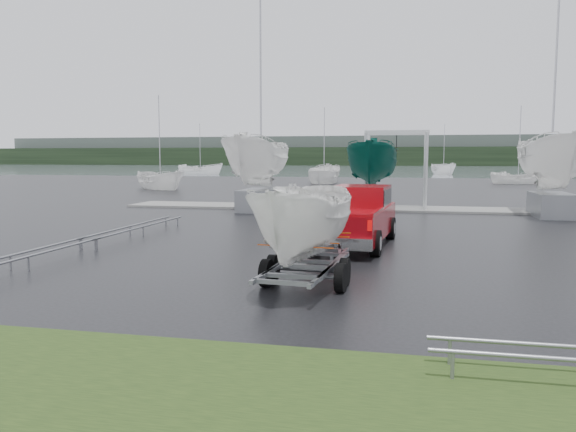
{
  "coord_description": "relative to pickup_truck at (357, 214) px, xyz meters",
  "views": [
    {
      "loc": [
        0.23,
        -16.74,
        2.74
      ],
      "look_at": [
        -2.88,
        -2.41,
        1.2
      ],
      "focal_mm": 35.0,
      "sensor_mm": 36.0,
      "label": 1
    }
  ],
  "objects": [
    {
      "name": "moored_boat_4",
      "position": [
        -30.76,
        66.25,
        -0.94
      ],
      "size": [
        3.05,
        2.98,
        11.64
      ],
      "rotation": [
        0.0,
        0.0,
        1.66
      ],
      "color": "white",
      "rests_on": "ground"
    },
    {
      "name": "mast_rack_1",
      "position": [
        -7.65,
        -5.89,
        -0.6
      ],
      "size": [
        0.56,
        6.5,
        0.06
      ],
      "rotation": [
        0.0,
        0.0,
        1.57
      ],
      "color": "gray",
      "rests_on": "ground"
    },
    {
      "name": "boat_hoist",
      "position": [
        0.88,
        12.11,
        1.72
      ],
      "size": [
        3.3,
        2.18,
        4.12
      ],
      "color": "silver",
      "rests_on": "ground"
    },
    {
      "name": "treeline",
      "position": [
        1.35,
        169.11,
        2.05
      ],
      "size": [
        300.0,
        8.0,
        6.0
      ],
      "primitive_type": "cube",
      "color": "black",
      "rests_on": "ground"
    },
    {
      "name": "moored_boat_5",
      "position": [
        6.86,
        75.38,
        -0.95
      ],
      "size": [
        3.52,
        3.57,
        11.78
      ],
      "rotation": [
        0.0,
        0.0,
        0.27
      ],
      "color": "white",
      "rests_on": "ground"
    },
    {
      "name": "keelboat_0",
      "position": [
        -5.97,
        10.11,
        3.35
      ],
      "size": [
        2.7,
        3.2,
        10.88
      ],
      "color": "gray",
      "rests_on": "ground"
    },
    {
      "name": "keelboat_2",
      "position": [
        8.02,
        10.11,
        3.38
      ],
      "size": [
        2.72,
        3.2,
        10.9
      ],
      "color": "gray",
      "rests_on": "ground"
    },
    {
      "name": "far_hill",
      "position": [
        1.35,
        177.11,
        4.05
      ],
      "size": [
        300.0,
        6.0,
        10.0
      ],
      "primitive_type": "cube",
      "color": "#4C5651",
      "rests_on": "ground"
    },
    {
      "name": "grass_verge",
      "position": [
        1.35,
        -11.89,
        -0.94
      ],
      "size": [
        40.0,
        40.0,
        0.0
      ],
      "primitive_type": "plane",
      "color": "#203213",
      "rests_on": "ground"
    },
    {
      "name": "ground_plane",
      "position": [
        1.35,
        -0.89,
        -0.95
      ],
      "size": [
        120.0,
        120.0,
        0.0
      ],
      "primitive_type": "plane",
      "color": "black",
      "rests_on": "ground"
    },
    {
      "name": "pickup_truck",
      "position": [
        0.0,
        0.0,
        0.0
      ],
      "size": [
        2.37,
        5.6,
        1.82
      ],
      "rotation": [
        0.0,
        0.0,
        -0.08
      ],
      "color": "maroon",
      "rests_on": "ground"
    },
    {
      "name": "trailer_parked",
      "position": [
        -0.52,
        -5.6,
        1.64
      ],
      "size": [
        1.8,
        3.65,
        4.77
      ],
      "rotation": [
        0.0,
        0.0,
        -0.04
      ],
      "color": "gray",
      "rests_on": "ground"
    },
    {
      "name": "trailer_hitched",
      "position": [
        -0.52,
        -6.19,
        1.78
      ],
      "size": [
        1.85,
        3.69,
        5.03
      ],
      "rotation": [
        0.0,
        0.0,
        -0.08
      ],
      "color": "gray",
      "rests_on": "ground"
    },
    {
      "name": "keelboat_1",
      "position": [
        -0.16,
        10.31,
        2.89
      ],
      "size": [
        2.42,
        3.2,
        7.53
      ],
      "color": "gray",
      "rests_on": "ground"
    },
    {
      "name": "moored_boat_1",
      "position": [
        -7.38,
        41.94,
        -0.95
      ],
      "size": [
        3.1,
        3.18,
        12.05
      ],
      "rotation": [
        0.0,
        0.0,
        3.12
      ],
      "color": "white",
      "rests_on": "ground"
    },
    {
      "name": "moored_boat_0",
      "position": [
        -19.39,
        27.28,
        -0.94
      ],
      "size": [
        3.72,
        3.71,
        11.45
      ],
      "rotation": [
        0.0,
        0.0,
        0.87
      ],
      "color": "white",
      "rests_on": "ground"
    },
    {
      "name": "lake",
      "position": [
        1.35,
        99.11,
        -0.96
      ],
      "size": [
        300.0,
        300.0,
        0.0
      ],
      "primitive_type": "plane",
      "color": "slate",
      "rests_on": "ground"
    },
    {
      "name": "dock",
      "position": [
        1.35,
        12.11,
        -0.9
      ],
      "size": [
        30.0,
        3.0,
        0.12
      ],
      "primitive_type": "cube",
      "color": "gray",
      "rests_on": "ground"
    },
    {
      "name": "mast_rack_0",
      "position": [
        -7.65,
        0.11,
        -0.6
      ],
      "size": [
        0.56,
        6.5,
        0.06
      ],
      "rotation": [
        0.0,
        0.0,
        1.57
      ],
      "color": "gray",
      "rests_on": "ground"
    },
    {
      "name": "moored_boat_2",
      "position": [
        12.54,
        44.02,
        -0.94
      ],
      "size": [
        2.52,
        2.47,
        10.87
      ],
      "rotation": [
        0.0,
        0.0,
        1.72
      ],
      "color": "white",
      "rests_on": "ground"
    }
  ]
}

